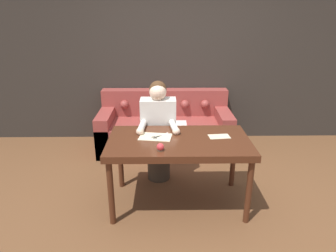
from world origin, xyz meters
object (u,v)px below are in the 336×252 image
at_px(dining_table, 179,146).
at_px(person, 158,132).
at_px(pin_cushion, 160,147).
at_px(couch, 165,128).
at_px(scissors, 158,137).

relative_size(dining_table, person, 1.16).
height_order(dining_table, pin_cushion, pin_cushion).
bearing_deg(couch, dining_table, -84.78).
bearing_deg(person, dining_table, -67.45).
relative_size(person, pin_cushion, 17.38).
bearing_deg(pin_cushion, person, 92.36).
xyz_separation_m(dining_table, person, (-0.22, 0.53, -0.05)).
bearing_deg(scissors, person, 90.50).
bearing_deg(person, couch, 85.15).
bearing_deg(couch, scissors, -93.13).
xyz_separation_m(scissors, pin_cushion, (0.03, -0.33, 0.03)).
bearing_deg(person, pin_cushion, -87.64).
distance_m(couch, person, 1.02).
height_order(couch, person, person).
relative_size(dining_table, couch, 0.74).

